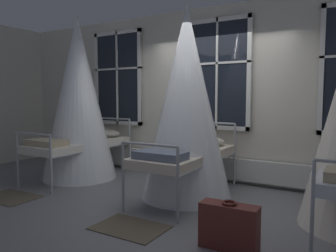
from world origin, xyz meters
The scene contains 8 objects.
ground centered at (0.00, 0.00, 0.00)m, with size 17.01×17.01×0.00m, color slate.
back_wall_with_windows centered at (0.00, 1.37, 1.51)m, with size 9.32×0.10×3.02m, color beige.
window_bank centered at (0.00, 1.25, 1.11)m, with size 5.56×0.10×2.73m.
cot_first centered at (-2.22, 0.20, 1.42)m, with size 1.32×1.99×2.92m.
cot_second centered at (-0.02, 0.17, 1.35)m, with size 1.32×1.99×2.77m.
rug_first centered at (-2.19, -1.21, 0.01)m, with size 0.80×0.56×0.01m, color brown.
rug_second centered at (0.00, -1.21, 0.01)m, with size 0.80×0.56×0.01m, color brown.
suitcase_dark centered at (1.13, -1.13, 0.22)m, with size 0.57×0.23×0.47m.
Camera 1 is at (2.19, -4.05, 1.45)m, focal length 35.20 mm.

